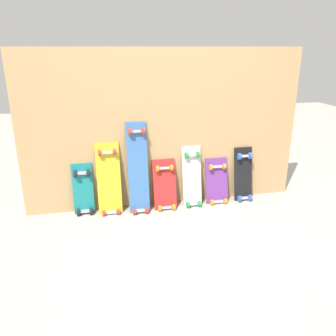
{
  "coord_description": "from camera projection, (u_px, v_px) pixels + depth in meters",
  "views": [
    {
      "loc": [
        -0.69,
        -3.23,
        1.58
      ],
      "look_at": [
        0.0,
        -0.07,
        0.44
      ],
      "focal_mm": 36.71,
      "sensor_mm": 36.0,
      "label": 1
    }
  ],
  "objects": [
    {
      "name": "skateboard_black",
      "position": [
        243.0,
        177.0,
        3.71
      ],
      "size": [
        0.2,
        0.18,
        0.64
      ],
      "color": "black",
      "rests_on": "ground"
    },
    {
      "name": "ground_plane",
      "position": [
        167.0,
        205.0,
        3.65
      ],
      "size": [
        12.0,
        12.0,
        0.0
      ],
      "primitive_type": "plane",
      "color": "#B2AAA0"
    },
    {
      "name": "plywood_wall_panel",
      "position": [
        165.0,
        130.0,
        3.44
      ],
      "size": [
        2.83,
        0.04,
        1.59
      ],
      "primitive_type": "cube",
      "color": "tan",
      "rests_on": "ground"
    },
    {
      "name": "skateboard_purple",
      "position": [
        217.0,
        184.0,
        3.66
      ],
      "size": [
        0.24,
        0.19,
        0.54
      ],
      "color": "#6B338C",
      "rests_on": "ground"
    },
    {
      "name": "skateboard_red",
      "position": [
        165.0,
        188.0,
        3.53
      ],
      "size": [
        0.24,
        0.21,
        0.57
      ],
      "color": "#B22626",
      "rests_on": "ground"
    },
    {
      "name": "skateboard_white",
      "position": [
        192.0,
        179.0,
        3.58
      ],
      "size": [
        0.2,
        0.19,
        0.69
      ],
      "color": "silver",
      "rests_on": "ground"
    },
    {
      "name": "skateboard_yellow",
      "position": [
        109.0,
        182.0,
        3.39
      ],
      "size": [
        0.23,
        0.19,
        0.78
      ],
      "color": "gold",
      "rests_on": "ground"
    },
    {
      "name": "skateboard_teal",
      "position": [
        83.0,
        192.0,
        3.4
      ],
      "size": [
        0.2,
        0.14,
        0.57
      ],
      "color": "#197A7F",
      "rests_on": "ground"
    },
    {
      "name": "skateboard_blue",
      "position": [
        138.0,
        171.0,
        3.4
      ],
      "size": [
        0.2,
        0.23,
        0.96
      ],
      "color": "#386BAD",
      "rests_on": "ground"
    }
  ]
}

